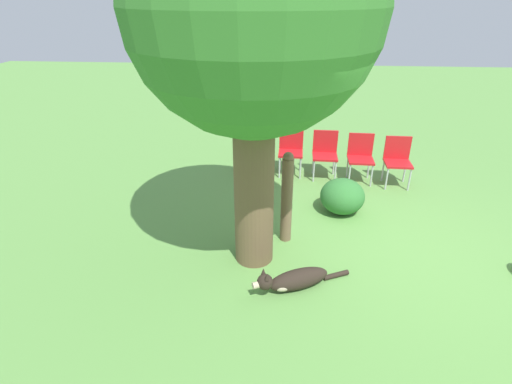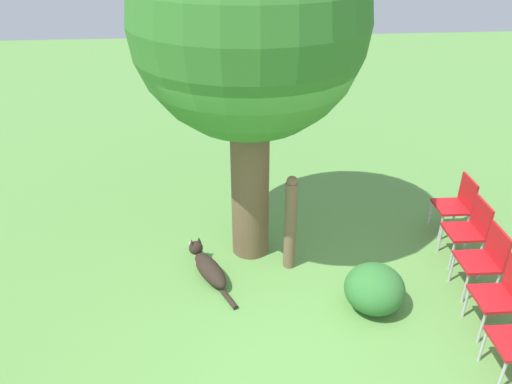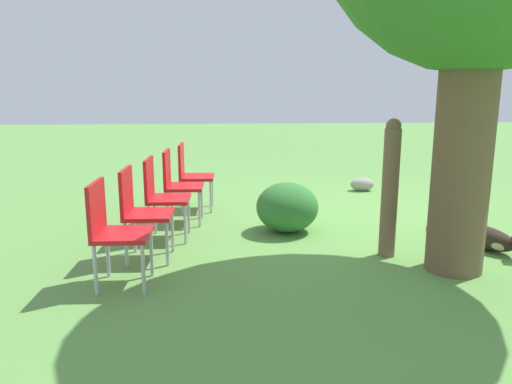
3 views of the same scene
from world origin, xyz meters
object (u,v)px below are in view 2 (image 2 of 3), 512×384
fence_post (291,223)px  red_chair_2 (485,257)px  red_chair_3 (470,227)px  oak_tree (249,26)px  dog (208,267)px  red_chair_4 (458,202)px  red_chair_1 (504,293)px

fence_post → red_chair_2: bearing=-17.2°
fence_post → red_chair_3: fence_post is taller
oak_tree → dog: (-0.57, -0.50, -2.78)m
red_chair_3 → red_chair_2: bearing=80.8°
oak_tree → red_chair_4: 3.74m
red_chair_2 → red_chair_3: bearing=-99.2°
red_chair_4 → fence_post: bearing=14.5°
oak_tree → red_chair_3: (2.75, -0.45, -2.41)m
red_chair_1 → red_chair_3: bearing=-99.2°
oak_tree → fence_post: bearing=-40.5°
red_chair_2 → red_chair_4: size_ratio=1.00×
fence_post → red_chair_4: size_ratio=1.51×
dog → red_chair_3: red_chair_3 is taller
fence_post → red_chair_1: bearing=-32.1°
fence_post → red_chair_4: 2.47m
oak_tree → red_chair_1: size_ratio=5.01×
dog → red_chair_4: 3.51m
red_chair_2 → fence_post: bearing=-15.9°
red_chair_1 → dog: bearing=-19.7°
red_chair_2 → red_chair_3: same height
fence_post → red_chair_2: size_ratio=1.51×
fence_post → dog: bearing=-174.2°
oak_tree → red_chair_4: oak_tree is taller
oak_tree → red_chair_2: 3.73m
oak_tree → fence_post: size_ratio=3.31×
red_chair_1 → red_chair_2: same height
red_chair_3 → red_chair_4: size_ratio=1.00×
dog → red_chair_2: 3.27m
fence_post → red_chair_4: (2.40, 0.56, -0.16)m
red_chair_4 → red_chair_2: bearing=80.8°
red_chair_2 → red_chair_4: (0.23, 1.23, 0.00)m
red_chair_1 → red_chair_2: 0.63m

